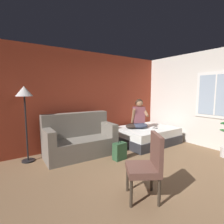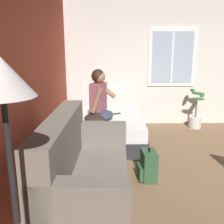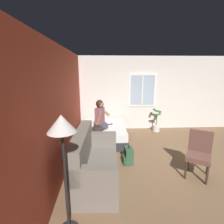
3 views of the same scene
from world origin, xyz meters
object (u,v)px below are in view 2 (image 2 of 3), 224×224
object	(u,v)px
bed	(105,129)
potted_plant	(196,114)
person_seated	(99,99)
cell_phone	(117,114)
couch	(82,176)
backpack	(148,166)
throw_pillow	(95,118)
floor_lamp	(4,106)

from	to	relation	value
bed	potted_plant	bearing A→B (deg)	-68.97
person_seated	cell_phone	distance (m)	0.60
bed	cell_phone	size ratio (longest dim) A/B	12.21
couch	person_seated	world-z (taller)	person_seated
bed	person_seated	xyz separation A→B (m)	(-0.22, 0.09, 0.60)
backpack	potted_plant	size ratio (longest dim) A/B	0.54
backpack	throw_pillow	bearing A→B (deg)	34.69
throw_pillow	potted_plant	bearing A→B (deg)	-61.58
bed	cell_phone	xyz separation A→B (m)	(0.15, -0.23, 0.25)
couch	backpack	world-z (taller)	couch
potted_plant	backpack	bearing A→B (deg)	148.28
couch	throw_pillow	size ratio (longest dim) A/B	3.62
person_seated	floor_lamp	distance (m)	3.11
person_seated	throw_pillow	world-z (taller)	person_seated
person_seated	cell_phone	xyz separation A→B (m)	(0.37, -0.32, -0.35)
potted_plant	throw_pillow	bearing A→B (deg)	118.42
couch	potted_plant	distance (m)	3.59
throw_pillow	floor_lamp	bearing A→B (deg)	172.79
cell_phone	potted_plant	size ratio (longest dim) A/B	0.17
cell_phone	potted_plant	bearing A→B (deg)	85.89
backpack	potted_plant	world-z (taller)	potted_plant
floor_lamp	cell_phone	bearing A→B (deg)	-12.47
person_seated	cell_phone	bearing A→B (deg)	-40.67
floor_lamp	couch	bearing A→B (deg)	-14.54
bed	couch	world-z (taller)	couch
person_seated	floor_lamp	bearing A→B (deg)	171.87
throw_pillow	potted_plant	size ratio (longest dim) A/B	0.56
person_seated	bed	bearing A→B (deg)	-22.94
throw_pillow	couch	bearing A→B (deg)	177.84
bed	person_seated	size ratio (longest dim) A/B	2.01
bed	floor_lamp	bearing A→B (deg)	170.82
bed	cell_phone	world-z (taller)	cell_phone
throw_pillow	cell_phone	distance (m)	0.68
bed	potted_plant	xyz separation A→B (m)	(0.75, -1.95, 0.07)
bed	floor_lamp	size ratio (longest dim) A/B	1.03
person_seated	potted_plant	xyz separation A→B (m)	(0.97, -2.04, -0.53)
cell_phone	floor_lamp	bearing A→B (deg)	-35.66
cell_phone	couch	bearing A→B (deg)	-34.60
bed	couch	size ratio (longest dim) A/B	1.01
backpack	potted_plant	xyz separation A→B (m)	(2.21, -1.37, 0.11)
cell_phone	person_seated	bearing A→B (deg)	-63.85
person_seated	floor_lamp	xyz separation A→B (m)	(-3.02, 0.43, 0.59)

